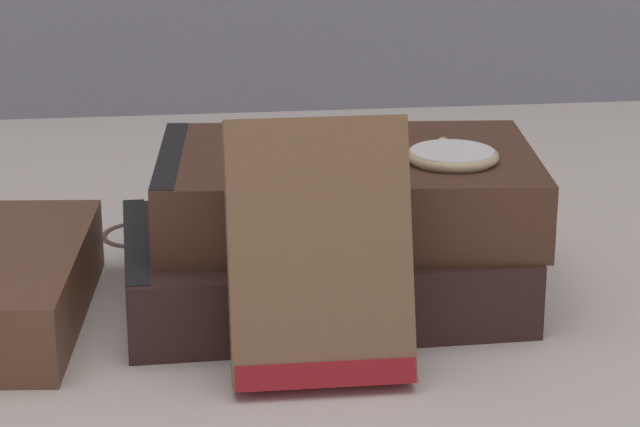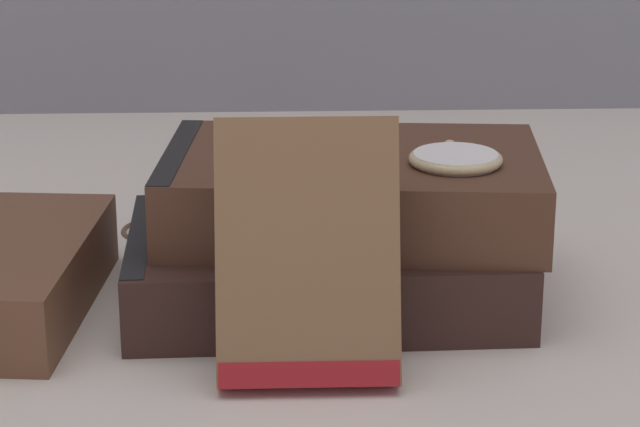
{
  "view_description": "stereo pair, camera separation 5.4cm",
  "coord_description": "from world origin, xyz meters",
  "views": [
    {
      "loc": [
        -0.05,
        -0.67,
        0.28
      ],
      "look_at": [
        0.03,
        -0.01,
        0.05
      ],
      "focal_mm": 75.0,
      "sensor_mm": 36.0,
      "label": 1
    },
    {
      "loc": [
        0.0,
        -0.67,
        0.28
      ],
      "look_at": [
        0.03,
        -0.01,
        0.05
      ],
      "focal_mm": 75.0,
      "sensor_mm": 36.0,
      "label": 2
    }
  ],
  "objects": [
    {
      "name": "reading_glasses",
      "position": [
        -0.04,
        0.12,
        0.0
      ],
      "size": [
        0.11,
        0.05,
        0.0
      ],
      "rotation": [
        0.0,
        0.0,
        -0.0
      ],
      "color": "#4C3828",
      "rests_on": "ground_plane"
    },
    {
      "name": "book_leaning_front",
      "position": [
        0.02,
        -0.09,
        0.06
      ],
      "size": [
        0.09,
        0.06,
        0.12
      ],
      "rotation": [
        -0.33,
        0.0,
        0.0
      ],
      "color": "brown",
      "rests_on": "ground_plane"
    },
    {
      "name": "book_flat_bottom",
      "position": [
        0.02,
        0.0,
        0.02
      ],
      "size": [
        0.21,
        0.14,
        0.04
      ],
      "rotation": [
        0.0,
        0.0,
        0.03
      ],
      "color": "#331E19",
      "rests_on": "ground_plane"
    },
    {
      "name": "ground_plane",
      "position": [
        0.0,
        0.0,
        0.0
      ],
      "size": [
        3.0,
        3.0,
        0.0
      ],
      "primitive_type": "plane",
      "color": "beige"
    },
    {
      "name": "book_flat_top",
      "position": [
        0.04,
        0.01,
        0.06
      ],
      "size": [
        0.21,
        0.15,
        0.04
      ],
      "rotation": [
        0.0,
        0.0,
        -0.08
      ],
      "color": "#4C2D1E",
      "rests_on": "book_flat_bottom"
    },
    {
      "name": "pocket_watch",
      "position": [
        0.09,
        -0.01,
        0.08
      ],
      "size": [
        0.05,
        0.05,
        0.01
      ],
      "color": "white",
      "rests_on": "book_flat_top"
    }
  ]
}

